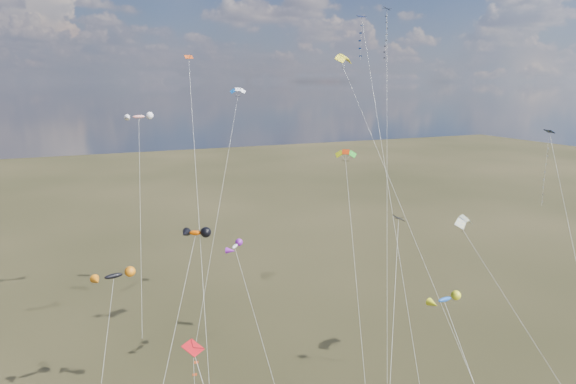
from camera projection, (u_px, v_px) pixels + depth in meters
name	position (u px, v px, depth m)	size (l,w,h in m)	color
diamond_black_high	(386.00, 51.00, 63.88)	(11.53, 19.55, 38.92)	black
diamond_navy_tall	(366.00, 65.00, 52.28)	(4.44, 19.75, 36.46)	#0F1A47
diamond_black_mid	(393.00, 318.00, 35.56)	(8.24, 11.02, 19.98)	black
diamond_navy_right	(548.00, 179.00, 47.41)	(5.81, 14.69, 25.45)	#0B1B4D
diamond_orange_center	(195.00, 163.00, 50.33)	(4.12, 19.96, 32.54)	#C84514
parafoil_yellow	(344.00, 58.00, 55.04)	(6.95, 19.79, 33.10)	gold
parafoil_blue_white	(237.00, 91.00, 69.48)	(12.17, 17.15, 29.26)	#1054AC
parafoil_striped	(465.00, 219.00, 53.54)	(6.61, 11.82, 16.50)	yellow
parafoil_tricolor	(346.00, 153.00, 56.08)	(7.04, 16.43, 22.78)	#C7CD0C
novelty_black_orange	(114.00, 276.00, 48.69)	(4.85, 8.13, 12.24)	black
novelty_orange_black	(195.00, 234.00, 47.71)	(7.98, 9.85, 16.55)	#D04B01
novelty_white_purple	(235.00, 247.00, 53.77)	(2.54, 10.23, 13.29)	silver
novelty_redwhite_stripe	(139.00, 117.00, 69.20)	(4.64, 15.06, 25.69)	red
novelty_blue_yellow	(445.00, 301.00, 36.01)	(2.46, 11.11, 15.16)	#184FB3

